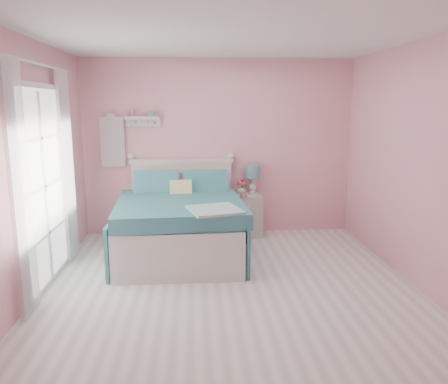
{
  "coord_description": "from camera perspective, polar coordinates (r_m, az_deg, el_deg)",
  "views": [
    {
      "loc": [
        -0.36,
        -4.27,
        1.94
      ],
      "look_at": [
        0.01,
        1.2,
        0.83
      ],
      "focal_mm": 35.0,
      "sensor_mm": 36.0,
      "label": 1
    }
  ],
  "objects": [
    {
      "name": "hanging_dress",
      "position": [
        6.58,
        -14.35,
        6.33
      ],
      "size": [
        0.34,
        0.03,
        0.72
      ],
      "primitive_type": "cube",
      "color": "white",
      "rests_on": "room_shell"
    },
    {
      "name": "vase",
      "position": [
        6.48,
        2.34,
        0.33
      ],
      "size": [
        0.14,
        0.14,
        0.14
      ],
      "primitive_type": "imported",
      "rotation": [
        0.0,
        0.0,
        -0.04
      ],
      "color": "silver",
      "rests_on": "nightstand"
    },
    {
      "name": "bed",
      "position": [
        5.74,
        -5.68,
        -4.25
      ],
      "size": [
        1.66,
        2.02,
        1.14
      ],
      "rotation": [
        0.0,
        0.0,
        0.06
      ],
      "color": "silver",
      "rests_on": "floor"
    },
    {
      "name": "room_shell",
      "position": [
        4.3,
        0.98,
        6.66
      ],
      "size": [
        4.5,
        4.5,
        4.5
      ],
      "color": "pink",
      "rests_on": "floor"
    },
    {
      "name": "curtain_near",
      "position": [
        4.29,
        -25.07,
        0.13
      ],
      "size": [
        0.04,
        0.4,
        2.32
      ],
      "primitive_type": "cube",
      "color": "white",
      "rests_on": "floor"
    },
    {
      "name": "teacup",
      "position": [
        6.3,
        2.57,
        -0.34
      ],
      "size": [
        0.1,
        0.1,
        0.07
      ],
      "primitive_type": "imported",
      "rotation": [
        0.0,
        0.0,
        -0.04
      ],
      "color": "#C08196",
      "rests_on": "nightstand"
    },
    {
      "name": "curtain_far",
      "position": [
        5.69,
        -19.77,
        3.04
      ],
      "size": [
        0.04,
        0.4,
        2.32
      ],
      "primitive_type": "cube",
      "color": "white",
      "rests_on": "floor"
    },
    {
      "name": "nightstand",
      "position": [
        6.54,
        2.99,
        -3.02
      ],
      "size": [
        0.43,
        0.43,
        0.63
      ],
      "color": "beige",
      "rests_on": "floor"
    },
    {
      "name": "table_lamp",
      "position": [
        6.5,
        3.75,
        2.47
      ],
      "size": [
        0.22,
        0.22,
        0.44
      ],
      "color": "white",
      "rests_on": "nightstand"
    },
    {
      "name": "wall_shelf",
      "position": [
        6.51,
        -10.61,
        9.39
      ],
      "size": [
        0.5,
        0.15,
        0.25
      ],
      "color": "silver",
      "rests_on": "room_shell"
    },
    {
      "name": "floor",
      "position": [
        4.7,
        0.91,
        -12.95
      ],
      "size": [
        4.5,
        4.5,
        0.0
      ],
      "primitive_type": "plane",
      "color": "beige",
      "rests_on": "ground"
    },
    {
      "name": "roses",
      "position": [
        6.46,
        2.33,
        1.31
      ],
      "size": [
        0.14,
        0.11,
        0.12
      ],
      "color": "#DF4C7C",
      "rests_on": "vase"
    },
    {
      "name": "french_door",
      "position": [
        5.02,
        -22.5,
        0.59
      ],
      "size": [
        0.04,
        1.32,
        2.16
      ],
      "color": "silver",
      "rests_on": "floor"
    }
  ]
}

